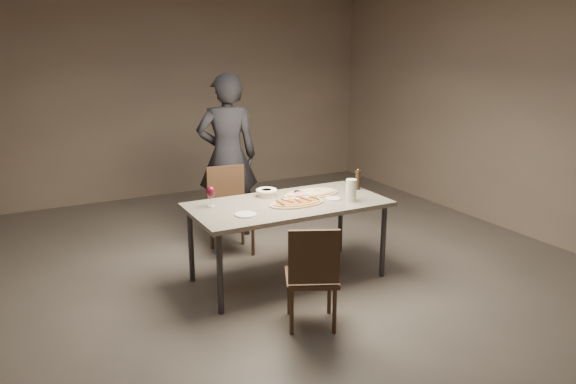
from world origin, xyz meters
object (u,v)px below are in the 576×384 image
dining_table (288,208)px  pepper_mill_left (358,180)px  bread_basket (267,192)px  carafe (351,190)px  chair_near (312,272)px  zucchini_pizza (297,202)px  ham_pizza (311,193)px  diner (227,156)px  chair_far (229,204)px

dining_table → pepper_mill_left: pepper_mill_left is taller
bread_basket → carafe: (0.62, -0.51, 0.06)m
carafe → chair_near: bearing=-139.2°
zucchini_pizza → bread_basket: (-0.13, 0.36, 0.03)m
ham_pizza → chair_near: bearing=-119.5°
chair_near → diner: (0.26, 2.37, 0.45)m
pepper_mill_left → zucchini_pizza: bearing=-167.8°
chair_near → diner: bearing=108.5°
carafe → diner: bearing=108.3°
bread_basket → diner: 1.17m
chair_far → bread_basket: bearing=105.1°
bread_basket → diner: diner is taller
chair_far → pepper_mill_left: bearing=145.0°
ham_pizza → diner: bearing=103.8°
dining_table → chair_near: bearing=-106.6°
dining_table → carafe: 0.60m
ham_pizza → diner: 1.36m
zucchini_pizza → bread_basket: size_ratio=2.62×
carafe → diner: size_ratio=0.11×
chair_near → pepper_mill_left: bearing=67.5°
bread_basket → diner: bearing=86.7°
zucchini_pizza → diner: size_ratio=0.29×
ham_pizza → chair_near: chair_near is taller
chair_far → ham_pizza: bearing=127.1°
zucchini_pizza → chair_near: 0.96m
diner → carafe: bearing=122.8°
bread_basket → zucchini_pizza: bearing=-70.1°
zucchini_pizza → pepper_mill_left: bearing=19.9°
carafe → chair_far: 1.45m
zucchini_pizza → chair_near: size_ratio=0.63×
bread_basket → chair_near: chair_near is taller
dining_table → pepper_mill_left: size_ratio=8.55×
carafe → ham_pizza: bearing=121.7°
bread_basket → carafe: carafe is taller
zucchini_pizza → ham_pizza: bearing=45.8°
zucchini_pizza → pepper_mill_left: pepper_mill_left is taller
carafe → chair_near: (-0.81, -0.70, -0.38)m
zucchini_pizza → chair_far: chair_far is taller
ham_pizza → carafe: 0.43m
pepper_mill_left → carafe: bearing=-132.7°
zucchini_pizza → pepper_mill_left: (0.78, 0.17, 0.08)m
dining_table → chair_far: size_ratio=2.00×
chair_near → bread_basket: bearing=105.7°
dining_table → pepper_mill_left: 0.85m
ham_pizza → dining_table: bearing=-157.8°
zucchini_pizza → chair_far: size_ratio=0.59×
chair_near → chair_far: 1.90m
zucchini_pizza → pepper_mill_left: size_ratio=2.53×
ham_pizza → diner: size_ratio=0.31×
bread_basket → pepper_mill_left: bearing=-11.8°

